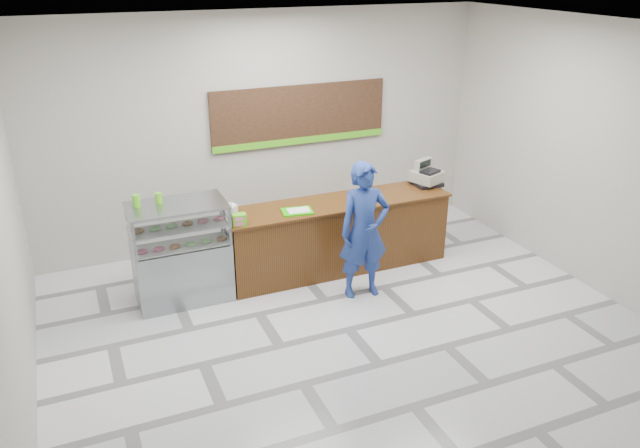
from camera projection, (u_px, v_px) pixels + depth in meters
name	position (u px, v px, depth m)	size (l,w,h in m)	color
floor	(349.00, 329.00, 7.56)	(7.00, 7.00, 0.00)	silver
back_wall	(266.00, 130.00, 9.41)	(7.00, 7.00, 0.00)	#B3AEA4
ceiling	(356.00, 29.00, 6.18)	(7.00, 7.00, 0.00)	silver
sales_counter	(338.00, 235.00, 8.87)	(3.26, 0.76, 1.03)	#55320F
display_case	(181.00, 252.00, 8.00)	(1.22, 0.72, 1.33)	gray
menu_board	(300.00, 116.00, 9.50)	(2.80, 0.06, 0.90)	black
cash_register	(426.00, 176.00, 9.26)	(0.51, 0.52, 0.37)	black
card_terminal	(363.00, 195.00, 8.85)	(0.08, 0.16, 0.04)	black
serving_tray	(297.00, 211.00, 8.31)	(0.44, 0.35, 0.02)	#27C805
napkin_box	(230.00, 209.00, 8.23)	(0.15, 0.15, 0.13)	white
straw_cup	(232.00, 211.00, 8.16)	(0.09, 0.09, 0.13)	silver
promo_box	(239.00, 220.00, 7.86)	(0.17, 0.12, 0.16)	#54BF1B
donut_decal	(371.00, 197.00, 8.83)	(0.16, 0.16, 0.00)	#D96284
green_cup_left	(136.00, 201.00, 7.66)	(0.10, 0.10, 0.15)	#54BF1B
green_cup_right	(159.00, 198.00, 7.76)	(0.09, 0.09, 0.14)	#54BF1B
customer	(364.00, 231.00, 8.03)	(0.67, 0.44, 1.83)	navy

